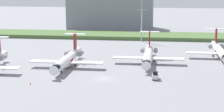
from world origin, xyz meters
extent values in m
plane|color=gray|center=(0.00, 30.00, 0.00)|extent=(500.00, 500.00, 0.00)
cube|color=#4C6B38|center=(0.00, 77.83, 0.80)|extent=(320.00, 20.00, 1.61)
cone|color=white|center=(-36.06, 16.26, 2.45)|extent=(2.30, 4.00, 2.29)
cube|color=white|center=(-30.15, 1.26, 1.84)|extent=(11.00, 3.20, 0.36)
cylinder|color=gray|center=(-33.81, 11.46, 2.65)|extent=(1.50, 3.40, 1.50)
cylinder|color=white|center=(-13.33, 12.12, 2.45)|extent=(2.70, 24.00, 2.70)
cone|color=white|center=(-13.33, -1.38, 2.45)|extent=(2.70, 3.00, 2.70)
cone|color=white|center=(-13.33, 26.12, 2.45)|extent=(2.29, 4.00, 2.29)
cube|color=black|center=(-13.33, 0.52, 2.92)|extent=(2.03, 1.80, 0.90)
cylinder|color=maroon|center=(-13.33, 12.12, 2.30)|extent=(2.76, 3.60, 2.76)
cube|color=white|center=(-19.23, 11.12, 1.84)|extent=(11.00, 3.20, 0.36)
cube|color=white|center=(-7.42, 11.12, 1.84)|extent=(11.00, 3.20, 0.36)
cube|color=maroon|center=(-13.33, 23.12, 6.40)|extent=(0.36, 3.20, 5.20)
cube|color=white|center=(-13.33, 23.42, 8.80)|extent=(6.80, 1.80, 0.24)
cylinder|color=gray|center=(-15.58, 21.32, 2.65)|extent=(1.50, 3.40, 1.50)
cylinder|color=gray|center=(-11.08, 21.32, 2.65)|extent=(1.50, 3.40, 1.50)
cylinder|color=gray|center=(-13.33, 4.68, 1.00)|extent=(0.20, 0.20, 0.65)
cylinder|color=black|center=(-13.33, 4.68, 0.45)|extent=(0.30, 0.90, 0.90)
cylinder|color=black|center=(-15.23, 14.52, 0.45)|extent=(0.35, 0.90, 0.90)
cylinder|color=black|center=(-11.43, 14.52, 0.45)|extent=(0.35, 0.90, 0.90)
cylinder|color=white|center=(11.20, 21.25, 2.45)|extent=(2.70, 24.00, 2.70)
cone|color=white|center=(11.20, 7.75, 2.45)|extent=(2.70, 3.00, 2.70)
cone|color=white|center=(11.20, 35.25, 2.45)|extent=(2.29, 4.00, 2.29)
cube|color=black|center=(11.20, 9.65, 2.92)|extent=(2.03, 1.80, 0.90)
cylinder|color=maroon|center=(11.20, 21.25, 2.30)|extent=(2.76, 3.60, 2.76)
cube|color=white|center=(5.29, 20.25, 1.84)|extent=(11.00, 3.20, 0.36)
cube|color=white|center=(17.10, 20.25, 1.84)|extent=(11.00, 3.20, 0.36)
cube|color=maroon|center=(11.20, 32.25, 6.40)|extent=(0.36, 3.20, 5.20)
cube|color=white|center=(11.20, 32.55, 8.80)|extent=(6.80, 1.80, 0.24)
cylinder|color=gray|center=(8.95, 30.45, 2.65)|extent=(1.50, 3.40, 1.50)
cylinder|color=gray|center=(13.45, 30.45, 2.65)|extent=(1.50, 3.40, 1.50)
cylinder|color=gray|center=(11.20, 13.81, 1.00)|extent=(0.20, 0.20, 0.65)
cylinder|color=black|center=(11.20, 13.81, 0.45)|extent=(0.30, 0.90, 0.90)
cylinder|color=black|center=(9.30, 23.65, 0.45)|extent=(0.35, 0.90, 0.90)
cylinder|color=black|center=(13.10, 23.65, 0.45)|extent=(0.35, 0.90, 0.90)
cylinder|color=white|center=(35.43, 32.68, 2.45)|extent=(2.70, 24.00, 2.70)
cone|color=white|center=(35.43, 46.68, 2.45)|extent=(2.30, 4.00, 2.29)
cylinder|color=maroon|center=(35.43, 32.68, 2.30)|extent=(2.76, 3.60, 2.76)
cube|color=white|center=(29.53, 31.68, 1.84)|extent=(11.00, 3.20, 0.36)
cube|color=maroon|center=(35.43, 43.68, 6.40)|extent=(0.36, 3.20, 5.20)
cube|color=white|center=(35.43, 43.98, 8.80)|extent=(6.80, 1.80, 0.24)
cylinder|color=gray|center=(33.18, 41.88, 2.65)|extent=(1.50, 3.40, 1.50)
cylinder|color=gray|center=(37.68, 41.88, 2.65)|extent=(1.50, 3.40, 1.50)
cylinder|color=gray|center=(35.43, 25.24, 1.00)|extent=(0.20, 0.20, 0.65)
cylinder|color=black|center=(35.43, 25.24, 0.45)|extent=(0.30, 0.90, 0.90)
cylinder|color=black|center=(33.53, 35.08, 0.45)|extent=(0.35, 0.90, 0.90)
cylinder|color=black|center=(37.33, 35.08, 0.45)|extent=(0.35, 0.90, 0.90)
cylinder|color=#B2B2B7|center=(6.56, 66.59, 6.73)|extent=(0.50, 0.50, 13.46)
cylinder|color=#B2B2B7|center=(6.56, 66.59, 17.08)|extent=(0.28, 0.28, 7.25)
cube|color=#B2B2B7|center=(6.56, 66.59, 13.86)|extent=(4.40, 0.20, 0.20)
cube|color=gray|center=(-12.55, 109.22, 8.97)|extent=(45.89, 23.19, 17.94)
cube|color=silver|center=(13.89, 1.02, 0.85)|extent=(1.70, 3.20, 1.10)
cube|color=black|center=(13.89, 0.46, 1.85)|extent=(1.36, 1.10, 0.90)
cylinder|color=black|center=(13.14, 0.06, 0.30)|extent=(0.22, 0.60, 0.60)
cylinder|color=black|center=(14.64, 0.06, 0.30)|extent=(0.22, 0.60, 0.60)
cylinder|color=black|center=(13.14, 1.98, 0.30)|extent=(0.22, 0.60, 0.60)
cylinder|color=black|center=(14.64, 1.98, 0.30)|extent=(0.22, 0.60, 0.60)
cone|color=orange|center=(-17.99, -8.42, 0.28)|extent=(0.44, 0.44, 0.55)
camera|label=1|loc=(15.21, -99.15, 26.25)|focal=60.67mm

